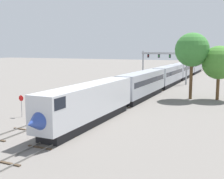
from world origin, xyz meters
name	(u,v)px	position (x,y,z in m)	size (l,w,h in m)	color
ground_plane	(60,129)	(0.00, 0.00, 0.00)	(400.00, 400.00, 0.00)	slate
track_main	(182,79)	(2.00, 60.00, 0.07)	(2.60, 200.00, 0.16)	slate
track_near	(143,86)	(-3.50, 40.00, 0.07)	(2.60, 160.00, 0.16)	slate
passenger_train	(169,75)	(2.00, 43.70, 2.61)	(3.04, 100.17, 4.80)	silver
signal_gantry	(164,60)	(-0.25, 47.13, 6.13)	(12.10, 0.49, 8.39)	#999BA0
stop_sign	(21,103)	(-8.00, 2.81, 1.87)	(0.76, 0.08, 2.88)	gray
trackside_tree_left	(219,63)	(14.55, 27.31, 6.54)	(5.86, 5.86, 9.50)	brown
trackside_tree_mid	(192,50)	(10.05, 26.17, 8.74)	(5.98, 5.98, 11.79)	brown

